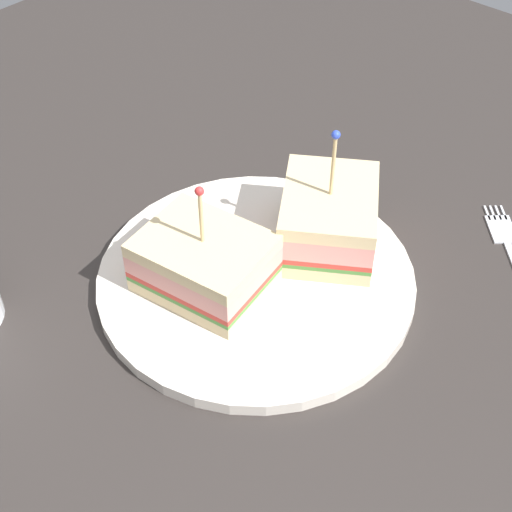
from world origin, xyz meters
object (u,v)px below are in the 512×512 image
object	(u,v)px
sandwich_half_front	(204,263)
plate	(256,278)
sandwich_half_back	(328,218)
fork	(507,242)

from	to	relation	value
sandwich_half_front	plate	bearing A→B (deg)	148.30
sandwich_half_back	fork	world-z (taller)	sandwich_half_back
sandwich_half_front	sandwich_half_back	xyz separation A→B (cm)	(-10.44, 4.10, 0.25)
plate	sandwich_half_back	bearing A→B (deg)	164.61
sandwich_half_back	sandwich_half_front	bearing A→B (deg)	-21.44
plate	fork	bearing A→B (deg)	144.26
plate	sandwich_half_front	size ratio (longest dim) A/B	2.41
plate	fork	distance (cm)	22.36
sandwich_half_back	plate	bearing A→B (deg)	-15.39
fork	plate	bearing A→B (deg)	-35.74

